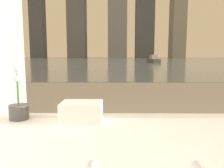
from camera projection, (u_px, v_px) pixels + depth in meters
potted_orchid at (19, 106)px, 1.38m from camera, size 0.12×0.12×0.35m
towel_stack at (82, 112)px, 1.34m from camera, size 0.25×0.19×0.12m
harbor_water at (115, 59)px, 62.06m from camera, size 180.00×110.00×0.01m
harbor_boat_1 at (153, 60)px, 29.84m from camera, size 1.50×3.11×1.12m
skyline_tower_3 at (145, 2)px, 113.78m from camera, size 9.60×6.41×57.68m
skyline_tower_4 at (178, 3)px, 113.64m from camera, size 6.87×9.85×56.48m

